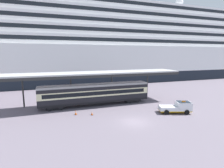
{
  "coord_description": "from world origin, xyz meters",
  "views": [
    {
      "loc": [
        -11.31,
        -22.21,
        9.67
      ],
      "look_at": [
        -0.95,
        7.41,
        4.5
      ],
      "focal_mm": 28.64,
      "sensor_mm": 36.0,
      "label": 1
    }
  ],
  "objects": [
    {
      "name": "cruise_ship",
      "position": [
        -0.64,
        46.58,
        12.77
      ],
      "size": [
        160.19,
        31.06,
        37.74
      ],
      "color": "black",
      "rests_on": "ground"
    },
    {
      "name": "platform_canopy",
      "position": [
        -3.18,
        11.0,
        6.09
      ],
      "size": [
        34.62,
        5.62,
        6.35
      ],
      "color": "#B5B5B5",
      "rests_on": "ground"
    },
    {
      "name": "traffic_cone_mid",
      "position": [
        -7.69,
        6.04,
        0.37
      ],
      "size": [
        0.36,
        0.36,
        0.75
      ],
      "color": "black",
      "rests_on": "ground"
    },
    {
      "name": "train_carriage",
      "position": [
        -3.18,
        10.58,
        2.3
      ],
      "size": [
        21.0,
        2.81,
        4.11
      ],
      "color": "black",
      "rests_on": "ground"
    },
    {
      "name": "traffic_cone_near",
      "position": [
        -5.23,
        5.05,
        0.29
      ],
      "size": [
        0.36,
        0.36,
        0.6
      ],
      "color": "black",
      "rests_on": "ground"
    },
    {
      "name": "ground_plane",
      "position": [
        0.0,
        0.0,
        0.0
      ],
      "size": [
        400.0,
        400.0,
        0.0
      ],
      "primitive_type": "plane",
      "color": "slate"
    },
    {
      "name": "service_truck",
      "position": [
        8.67,
        1.44,
        0.99
      ],
      "size": [
        5.57,
        3.6,
        2.02
      ],
      "color": "white",
      "rests_on": "ground"
    }
  ]
}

